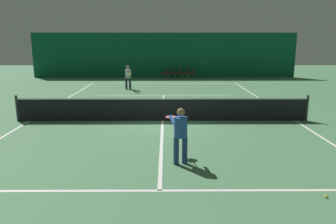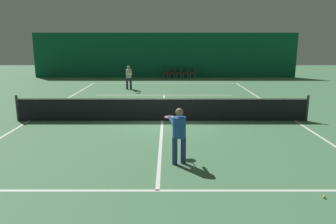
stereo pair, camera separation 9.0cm
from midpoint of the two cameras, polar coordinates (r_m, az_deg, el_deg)
name	(u,v)px [view 1 (the left image)]	position (r m, az deg, el deg)	size (l,w,h in m)	color
ground_plane	(163,121)	(13.53, -1.15, -1.55)	(60.00, 60.00, 0.00)	#4C7F56
backdrop_curtain	(164,55)	(29.05, -0.74, 9.84)	(23.00, 0.12, 3.87)	#0F5138
court_line_baseline_far	(164,83)	(25.24, -0.79, 5.03)	(11.00, 0.10, 0.00)	white
court_line_service_far	(164,95)	(19.80, -0.91, 2.96)	(8.25, 0.10, 0.00)	white
court_line_service_near	(160,191)	(7.48, -1.83, -13.51)	(8.25, 0.10, 0.00)	white
court_line_sideline_left	(29,121)	(14.67, -23.17, -1.45)	(0.10, 23.80, 0.00)	white
court_line_sideline_right	(295,121)	(14.53, 21.09, -1.40)	(0.10, 23.80, 0.00)	white
court_line_centre	(163,121)	(13.53, -1.15, -1.54)	(0.10, 12.80, 0.00)	white
tennis_net	(162,109)	(13.41, -1.16, 0.57)	(12.00, 0.10, 1.07)	black
player_near	(180,131)	(8.72, 1.83, -3.39)	(0.67, 1.34, 1.54)	navy
player_far	(128,76)	(22.17, -7.09, 6.29)	(0.59, 1.35, 1.58)	#2D2D38
courtside_chair_0	(165,73)	(28.60, -0.56, 6.89)	(0.44, 0.44, 0.84)	#99999E
courtside_chair_1	(172,73)	(28.61, 0.63, 6.89)	(0.44, 0.44, 0.84)	#99999E
courtside_chair_2	(179,73)	(28.62, 1.82, 6.89)	(0.44, 0.44, 0.84)	#99999E
courtside_chair_3	(186,73)	(28.65, 3.01, 6.88)	(0.44, 0.44, 0.84)	#99999E
courtside_chair_4	(192,73)	(28.69, 4.19, 6.87)	(0.44, 0.44, 0.84)	#99999E
tennis_ball	(326,196)	(7.89, 25.52, -13.12)	(0.07, 0.07, 0.07)	#D1DB33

